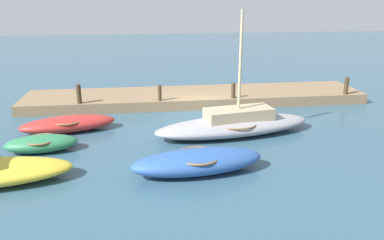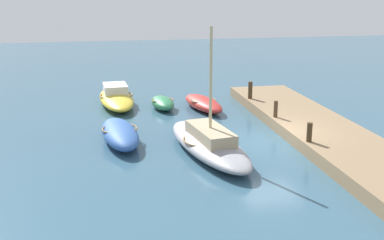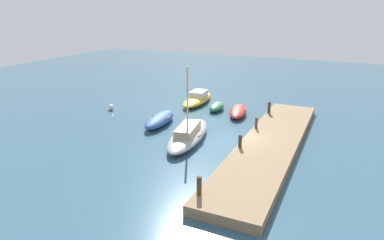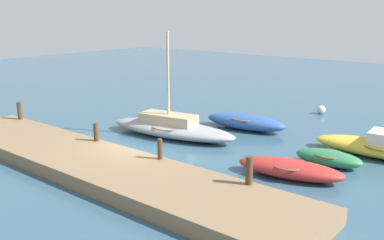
{
  "view_description": "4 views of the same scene",
  "coord_description": "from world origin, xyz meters",
  "px_view_note": "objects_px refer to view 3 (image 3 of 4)",
  "views": [
    {
      "loc": [
        2.93,
        18.1,
        5.7
      ],
      "look_at": [
        0.85,
        2.56,
        0.56
      ],
      "focal_mm": 35.84,
      "sensor_mm": 36.0,
      "label": 1
    },
    {
      "loc": [
        -18.95,
        7.22,
        6.61
      ],
      "look_at": [
        1.09,
        3.35,
        0.88
      ],
      "focal_mm": 44.75,
      "sensor_mm": 36.0,
      "label": 2
    },
    {
      "loc": [
        -21.0,
        -6.55,
        8.83
      ],
      "look_at": [
        0.55,
        3.45,
        0.99
      ],
      "focal_mm": 32.31,
      "sensor_mm": 36.0,
      "label": 3
    },
    {
      "loc": [
        13.1,
        -12.52,
        6.08
      ],
      "look_at": [
        -0.38,
        4.02,
        0.74
      ],
      "focal_mm": 40.88,
      "sensor_mm": 36.0,
      "label": 4
    }
  ],
  "objects_px": {
    "rowboat_blue": "(160,119)",
    "mooring_post_mid_west": "(240,141)",
    "sailboat_grey": "(188,134)",
    "marker_buoy": "(111,107)",
    "mooring_post_mid_east": "(256,123)",
    "mooring_post_west": "(199,186)",
    "dinghy_green": "(217,106)",
    "rowboat_red": "(238,111)",
    "mooring_post_east": "(269,108)",
    "motorboat_yellow": "(198,99)"
  },
  "relations": [
    {
      "from": "sailboat_grey",
      "to": "marker_buoy",
      "type": "bearing_deg",
      "value": 59.01
    },
    {
      "from": "rowboat_blue",
      "to": "mooring_post_mid_east",
      "type": "relative_size",
      "value": 5.77
    },
    {
      "from": "mooring_post_mid_west",
      "to": "mooring_post_east",
      "type": "height_order",
      "value": "mooring_post_east"
    },
    {
      "from": "dinghy_green",
      "to": "mooring_post_west",
      "type": "xyz_separation_m",
      "value": [
        -14.87,
        -4.84,
        0.67
      ]
    },
    {
      "from": "rowboat_blue",
      "to": "mooring_post_mid_east",
      "type": "bearing_deg",
      "value": -89.6
    },
    {
      "from": "sailboat_grey",
      "to": "marker_buoy",
      "type": "height_order",
      "value": "sailboat_grey"
    },
    {
      "from": "sailboat_grey",
      "to": "motorboat_yellow",
      "type": "xyz_separation_m",
      "value": [
        9.14,
        3.37,
        -0.03
      ]
    },
    {
      "from": "dinghy_green",
      "to": "mooring_post_east",
      "type": "xyz_separation_m",
      "value": [
        -0.76,
        -4.84,
        0.68
      ]
    },
    {
      "from": "sailboat_grey",
      "to": "mooring_post_west",
      "type": "relative_size",
      "value": 7.76
    },
    {
      "from": "rowboat_blue",
      "to": "mooring_post_mid_west",
      "type": "relative_size",
      "value": 5.78
    },
    {
      "from": "rowboat_red",
      "to": "motorboat_yellow",
      "type": "xyz_separation_m",
      "value": [
        2.03,
        4.69,
        0.09
      ]
    },
    {
      "from": "motorboat_yellow",
      "to": "marker_buoy",
      "type": "relative_size",
      "value": 11.55
    },
    {
      "from": "mooring_post_west",
      "to": "marker_buoy",
      "type": "relative_size",
      "value": 1.79
    },
    {
      "from": "mooring_post_west",
      "to": "mooring_post_east",
      "type": "relative_size",
      "value": 0.96
    },
    {
      "from": "rowboat_red",
      "to": "mooring_post_west",
      "type": "bearing_deg",
      "value": 178.86
    },
    {
      "from": "marker_buoy",
      "to": "rowboat_blue",
      "type": "bearing_deg",
      "value": -105.55
    },
    {
      "from": "mooring_post_west",
      "to": "mooring_post_mid_east",
      "type": "xyz_separation_m",
      "value": [
        10.11,
        0.0,
        -0.06
      ]
    },
    {
      "from": "rowboat_red",
      "to": "mooring_post_east",
      "type": "bearing_deg",
      "value": -104.86
    },
    {
      "from": "sailboat_grey",
      "to": "dinghy_green",
      "type": "relative_size",
      "value": 2.56
    },
    {
      "from": "mooring_post_mid_east",
      "to": "mooring_post_west",
      "type": "bearing_deg",
      "value": 180.0
    },
    {
      "from": "rowboat_red",
      "to": "mooring_post_mid_west",
      "type": "relative_size",
      "value": 5.29
    },
    {
      "from": "mooring_post_east",
      "to": "mooring_post_mid_east",
      "type": "bearing_deg",
      "value": 180.0
    },
    {
      "from": "sailboat_grey",
      "to": "marker_buoy",
      "type": "distance_m",
      "value": 10.16
    },
    {
      "from": "rowboat_blue",
      "to": "mooring_post_west",
      "type": "xyz_separation_m",
      "value": [
        -9.25,
        -7.46,
        0.58
      ]
    },
    {
      "from": "sailboat_grey",
      "to": "dinghy_green",
      "type": "xyz_separation_m",
      "value": [
        7.72,
        0.88,
        -0.13
      ]
    },
    {
      "from": "dinghy_green",
      "to": "marker_buoy",
      "type": "distance_m",
      "value": 9.44
    },
    {
      "from": "rowboat_blue",
      "to": "dinghy_green",
      "type": "height_order",
      "value": "rowboat_blue"
    },
    {
      "from": "sailboat_grey",
      "to": "mooring_post_mid_east",
      "type": "bearing_deg",
      "value": -62.59
    },
    {
      "from": "motorboat_yellow",
      "to": "mooring_post_east",
      "type": "relative_size",
      "value": 6.18
    },
    {
      "from": "mooring_post_east",
      "to": "marker_buoy",
      "type": "distance_m",
      "value": 13.8
    },
    {
      "from": "rowboat_blue",
      "to": "mooring_post_mid_west",
      "type": "distance_m",
      "value": 8.04
    },
    {
      "from": "marker_buoy",
      "to": "motorboat_yellow",
      "type": "bearing_deg",
      "value": -48.43
    },
    {
      "from": "rowboat_red",
      "to": "rowboat_blue",
      "type": "distance_m",
      "value": 6.94
    },
    {
      "from": "rowboat_blue",
      "to": "mooring_post_east",
      "type": "height_order",
      "value": "mooring_post_east"
    },
    {
      "from": "motorboat_yellow",
      "to": "sailboat_grey",
      "type": "bearing_deg",
      "value": -163.61
    },
    {
      "from": "mooring_post_east",
      "to": "mooring_post_west",
      "type": "bearing_deg",
      "value": 180.0
    },
    {
      "from": "dinghy_green",
      "to": "mooring_post_mid_east",
      "type": "distance_m",
      "value": 6.82
    },
    {
      "from": "rowboat_red",
      "to": "marker_buoy",
      "type": "height_order",
      "value": "rowboat_red"
    },
    {
      "from": "rowboat_red",
      "to": "marker_buoy",
      "type": "relative_size",
      "value": 8.22
    },
    {
      "from": "mooring_post_mid_west",
      "to": "mooring_post_mid_east",
      "type": "distance_m",
      "value": 3.83
    },
    {
      "from": "rowboat_blue",
      "to": "mooring_post_east",
      "type": "bearing_deg",
      "value": -63.05
    },
    {
      "from": "rowboat_red",
      "to": "mooring_post_east",
      "type": "xyz_separation_m",
      "value": [
        -0.15,
        -2.65,
        0.67
      ]
    },
    {
      "from": "sailboat_grey",
      "to": "mooring_post_west",
      "type": "distance_m",
      "value": 8.19
    },
    {
      "from": "rowboat_red",
      "to": "mooring_post_west",
      "type": "xyz_separation_m",
      "value": [
        -14.26,
        -2.65,
        0.65
      ]
    },
    {
      "from": "rowboat_red",
      "to": "rowboat_blue",
      "type": "height_order",
      "value": "rowboat_blue"
    },
    {
      "from": "mooring_post_west",
      "to": "mooring_post_east",
      "type": "distance_m",
      "value": 14.11
    },
    {
      "from": "mooring_post_west",
      "to": "mooring_post_east",
      "type": "bearing_deg",
      "value": 0.0
    },
    {
      "from": "mooring_post_west",
      "to": "marker_buoy",
      "type": "bearing_deg",
      "value": 50.87
    },
    {
      "from": "sailboat_grey",
      "to": "rowboat_blue",
      "type": "relative_size",
      "value": 1.55
    },
    {
      "from": "dinghy_green",
      "to": "mooring_post_mid_east",
      "type": "bearing_deg",
      "value": -139.93
    }
  ]
}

